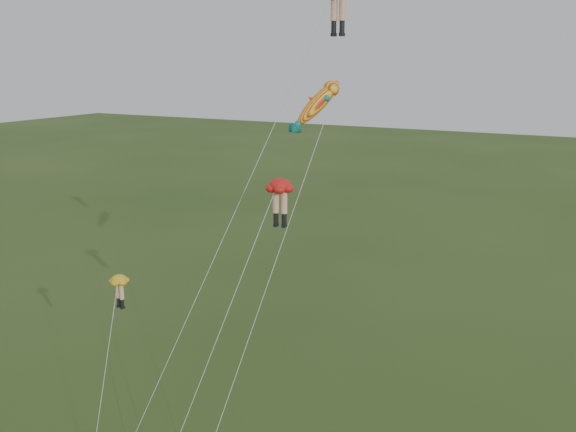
% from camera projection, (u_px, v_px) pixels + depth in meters
% --- Properties ---
extents(legs_kite_red_high, '(8.14, 8.83, 22.13)m').
position_uv_depth(legs_kite_red_high, '(335.00, 2.00, 29.85)').
color(legs_kite_red_high, red).
rests_on(legs_kite_red_high, ground).
extents(legs_kite_red_mid, '(4.25, 5.89, 13.58)m').
position_uv_depth(legs_kite_red_mid, '(277.00, 196.00, 28.12)').
color(legs_kite_red_mid, red).
rests_on(legs_kite_red_mid, ground).
extents(legs_kite_yellow, '(1.18, 3.63, 8.87)m').
position_uv_depth(legs_kite_yellow, '(118.00, 290.00, 29.90)').
color(legs_kite_yellow, yellow).
rests_on(legs_kite_yellow, ground).
extents(fish_kite, '(2.57, 12.01, 17.85)m').
position_uv_depth(fish_kite, '(318.00, 104.00, 33.12)').
color(fish_kite, yellow).
rests_on(fish_kite, ground).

